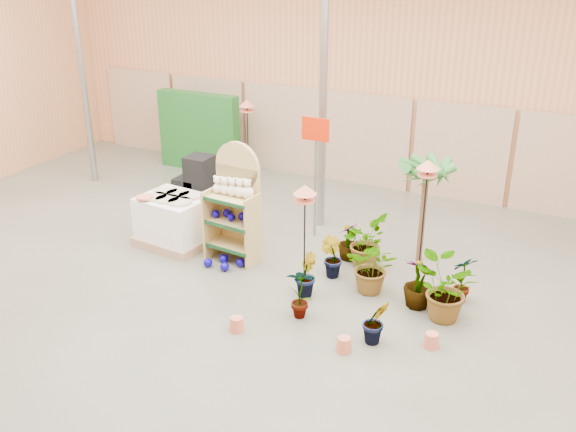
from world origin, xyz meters
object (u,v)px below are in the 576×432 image
object	(u,v)px
pallet_stack	(175,220)
bird_table_front	(305,193)
potted_plant_2	(373,267)
display_shelf	(236,206)

from	to	relation	value
pallet_stack	bird_table_front	xyz separation A→B (m)	(2.76, -0.55, 1.17)
bird_table_front	potted_plant_2	distance (m)	1.58
display_shelf	pallet_stack	xyz separation A→B (m)	(-1.24, -0.04, -0.47)
display_shelf	bird_table_front	size ratio (longest dim) A/B	1.15
display_shelf	potted_plant_2	xyz separation A→B (m)	(2.44, -0.13, -0.49)
display_shelf	bird_table_front	xyz separation A→B (m)	(1.52, -0.60, 0.70)
display_shelf	pallet_stack	distance (m)	1.33
potted_plant_2	bird_table_front	bearing A→B (deg)	-153.27
display_shelf	bird_table_front	bearing A→B (deg)	-16.20
display_shelf	pallet_stack	bearing A→B (deg)	-172.80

